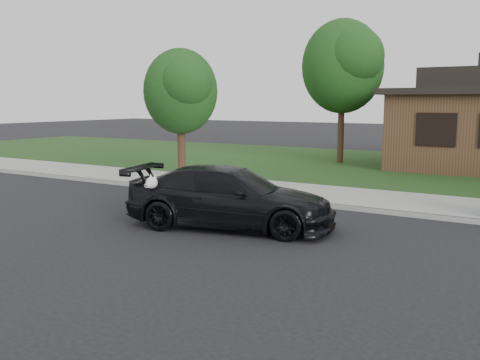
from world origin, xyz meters
The scene contains 7 objects.
ground centered at (0.00, 0.00, 0.00)m, with size 120.00×120.00×0.00m, color black.
sidewalk centered at (0.00, 5.00, 0.06)m, with size 60.00×3.00×0.12m, color gray.
curb centered at (0.00, 3.50, 0.06)m, with size 60.00×0.12×0.12m, color gray.
lawn centered at (0.00, 13.00, 0.07)m, with size 60.00×13.00×0.13m, color #193814.
sedan centered at (-2.28, 0.21, 0.70)m, with size 5.12×2.98×1.39m.
tree_0 centered at (-4.34, 12.88, 4.48)m, with size 3.78×3.60×6.34m.
tree_2 centered at (-7.38, 5.11, 3.27)m, with size 2.73×2.60×4.59m.
Camera 1 is at (4.17, -9.92, 2.86)m, focal length 40.00 mm.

